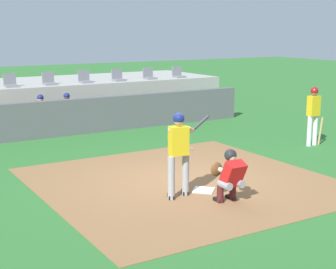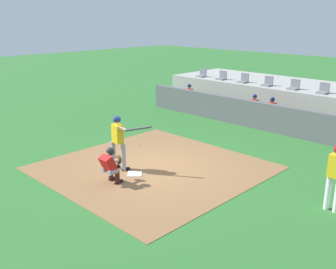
# 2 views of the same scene
# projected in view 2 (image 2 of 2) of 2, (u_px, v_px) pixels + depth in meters

# --- Properties ---
(ground_plane) EXTENTS (80.00, 80.00, 0.00)m
(ground_plane) POSITION_uv_depth(u_px,v_px,m) (153.00, 168.00, 12.85)
(ground_plane) COLOR #2D6B2D
(dirt_infield) EXTENTS (6.40, 6.40, 0.01)m
(dirt_infield) POSITION_uv_depth(u_px,v_px,m) (153.00, 168.00, 12.85)
(dirt_infield) COLOR olive
(dirt_infield) RESTS_ON ground
(home_plate) EXTENTS (0.62, 0.62, 0.02)m
(home_plate) POSITION_uv_depth(u_px,v_px,m) (135.00, 174.00, 12.29)
(home_plate) COLOR white
(home_plate) RESTS_ON dirt_infield
(batter_at_plate) EXTENTS (1.38, 0.65, 1.80)m
(batter_at_plate) POSITION_uv_depth(u_px,v_px,m) (119.00, 139.00, 12.41)
(batter_at_plate) COLOR #99999E
(batter_at_plate) RESTS_ON ground
(catcher_crouched) EXTENTS (0.48, 1.60, 1.13)m
(catcher_crouched) POSITION_uv_depth(u_px,v_px,m) (111.00, 164.00, 11.51)
(catcher_crouched) COLOR gray
(catcher_crouched) RESTS_ON ground
(on_deck_batter) EXTENTS (0.58, 0.23, 1.79)m
(on_deck_batter) POSITION_uv_depth(u_px,v_px,m) (336.00, 174.00, 9.73)
(on_deck_batter) COLOR silver
(on_deck_batter) RESTS_ON ground
(dugout_wall) EXTENTS (13.00, 0.30, 1.20)m
(dugout_wall) POSITION_uv_depth(u_px,v_px,m) (260.00, 116.00, 17.10)
(dugout_wall) COLOR #59595E
(dugout_wall) RESTS_ON ground
(dugout_bench) EXTENTS (11.80, 0.44, 0.45)m
(dugout_bench) POSITION_uv_depth(u_px,v_px,m) (272.00, 120.00, 17.89)
(dugout_bench) COLOR olive
(dugout_bench) RESTS_ON ground
(dugout_player_0) EXTENTS (0.49, 0.70, 1.30)m
(dugout_player_0) POSITION_uv_depth(u_px,v_px,m) (188.00, 96.00, 21.05)
(dugout_player_0) COLOR #939399
(dugout_player_0) RESTS_ON ground
(dugout_player_1) EXTENTS (0.49, 0.70, 1.30)m
(dugout_player_1) POSITION_uv_depth(u_px,v_px,m) (252.00, 108.00, 18.30)
(dugout_player_1) COLOR #939399
(dugout_player_1) RESTS_ON ground
(dugout_player_2) EXTENTS (0.49, 0.70, 1.30)m
(dugout_player_2) POSITION_uv_depth(u_px,v_px,m) (270.00, 111.00, 17.68)
(dugout_player_2) COLOR #939399
(dugout_player_2) RESTS_ON ground
(stands_platform) EXTENTS (15.00, 4.40, 1.40)m
(stands_platform) POSITION_uv_depth(u_px,v_px,m) (307.00, 99.00, 20.07)
(stands_platform) COLOR #9E9E99
(stands_platform) RESTS_ON ground
(stadium_seat_0) EXTENTS (0.46, 0.46, 0.48)m
(stadium_seat_0) POSITION_uv_depth(u_px,v_px,m) (202.00, 75.00, 22.67)
(stadium_seat_0) COLOR slate
(stadium_seat_0) RESTS_ON stands_platform
(stadium_seat_1) EXTENTS (0.46, 0.46, 0.48)m
(stadium_seat_1) POSITION_uv_depth(u_px,v_px,m) (222.00, 77.00, 21.70)
(stadium_seat_1) COLOR slate
(stadium_seat_1) RESTS_ON stands_platform
(stadium_seat_2) EXTENTS (0.46, 0.46, 0.48)m
(stadium_seat_2) POSITION_uv_depth(u_px,v_px,m) (244.00, 80.00, 20.73)
(stadium_seat_2) COLOR slate
(stadium_seat_2) RESTS_ON stands_platform
(stadium_seat_3) EXTENTS (0.46, 0.46, 0.48)m
(stadium_seat_3) POSITION_uv_depth(u_px,v_px,m) (268.00, 83.00, 19.76)
(stadium_seat_3) COLOR slate
(stadium_seat_3) RESTS_ON stands_platform
(stadium_seat_4) EXTENTS (0.46, 0.46, 0.48)m
(stadium_seat_4) POSITION_uv_depth(u_px,v_px,m) (294.00, 87.00, 18.79)
(stadium_seat_4) COLOR slate
(stadium_seat_4) RESTS_ON stands_platform
(stadium_seat_5) EXTENTS (0.46, 0.46, 0.48)m
(stadium_seat_5) POSITION_uv_depth(u_px,v_px,m) (323.00, 90.00, 17.82)
(stadium_seat_5) COLOR slate
(stadium_seat_5) RESTS_ON stands_platform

